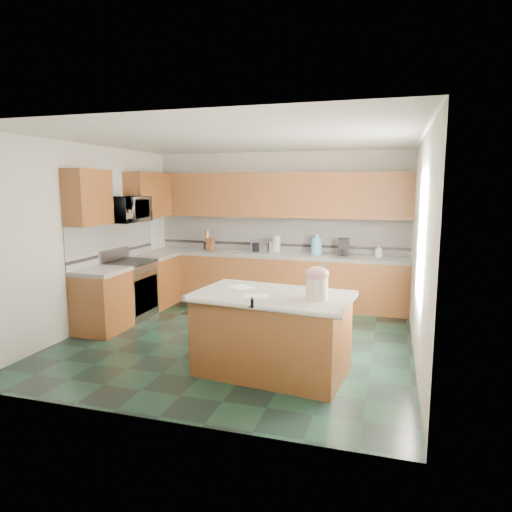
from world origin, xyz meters
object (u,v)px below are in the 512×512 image
(soap_bottle_island, at_px, (323,280))
(coffee_maker, at_px, (344,247))
(island_top, at_px, (272,296))
(knife_block, at_px, (210,244))
(toaster_oven, at_px, (262,247))
(treat_jar, at_px, (317,289))
(island_base, at_px, (272,336))

(soap_bottle_island, relative_size, coffee_maker, 1.18)
(island_top, distance_m, knife_block, 3.61)
(toaster_oven, bearing_deg, treat_jar, -42.43)
(treat_jar, bearing_deg, toaster_oven, 139.67)
(knife_block, distance_m, coffee_maker, 2.44)
(island_top, bearing_deg, toaster_oven, 114.65)
(knife_block, distance_m, toaster_oven, 1.00)
(island_base, relative_size, knife_block, 7.11)
(island_top, height_order, coffee_maker, coffee_maker)
(island_top, bearing_deg, knife_block, 129.98)
(toaster_oven, height_order, coffee_maker, coffee_maker)
(island_top, relative_size, treat_jar, 7.17)
(soap_bottle_island, bearing_deg, island_top, 162.51)
(treat_jar, xyz_separation_m, toaster_oven, (-1.49, 3.16, -0.02))
(island_base, distance_m, knife_block, 3.66)
(island_top, xyz_separation_m, soap_bottle_island, (0.55, 0.04, 0.20))
(treat_jar, relative_size, soap_bottle_island, 0.68)
(toaster_oven, bearing_deg, island_top, -49.81)
(island_base, bearing_deg, coffee_maker, 88.21)
(toaster_oven, bearing_deg, coffee_maker, 23.53)
(island_base, bearing_deg, toaster_oven, 114.65)
(island_base, distance_m, toaster_oven, 3.23)
(island_base, height_order, coffee_maker, coffee_maker)
(coffee_maker, bearing_deg, island_base, -100.00)
(island_base, bearing_deg, treat_jar, -8.47)
(knife_block, bearing_deg, coffee_maker, 11.34)
(island_base, relative_size, island_top, 0.94)
(soap_bottle_island, height_order, knife_block, soap_bottle_island)
(island_top, height_order, soap_bottle_island, soap_bottle_island)
(knife_block, height_order, toaster_oven, knife_block)
(treat_jar, relative_size, coffee_maker, 0.81)
(knife_block, bearing_deg, soap_bottle_island, -39.11)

